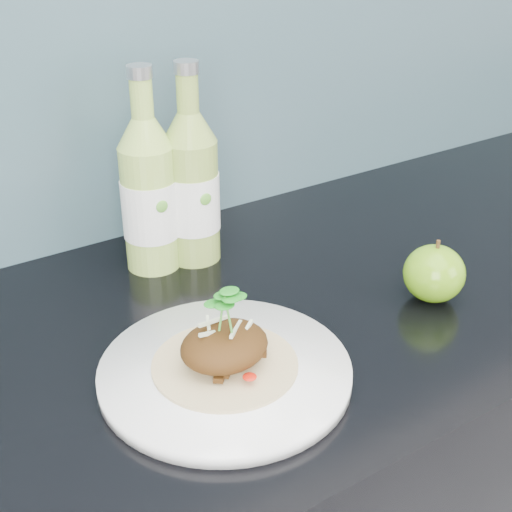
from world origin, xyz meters
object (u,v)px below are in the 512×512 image
object	(u,v)px
dinner_plate	(225,372)
green_apple	(434,273)
cider_bottle_left	(149,195)
cider_bottle_right	(192,188)

from	to	relation	value
dinner_plate	green_apple	distance (m)	0.31
cider_bottle_left	cider_bottle_right	xyz separation A→B (m)	(0.06, -0.01, 0.00)
dinner_plate	cider_bottle_left	distance (m)	0.30
green_apple	cider_bottle_right	distance (m)	0.34
green_apple	cider_bottle_left	distance (m)	0.39
cider_bottle_right	cider_bottle_left	bearing A→B (deg)	-172.61
green_apple	dinner_plate	bearing A→B (deg)	178.91
green_apple	cider_bottle_left	world-z (taller)	cider_bottle_left
cider_bottle_left	dinner_plate	bearing A→B (deg)	-76.22
green_apple	cider_bottle_right	world-z (taller)	cider_bottle_right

